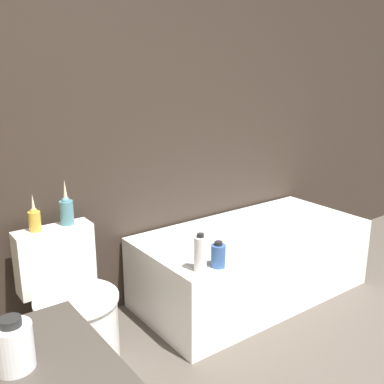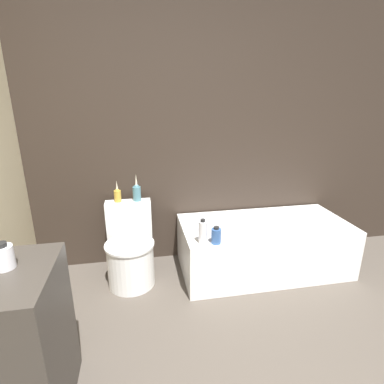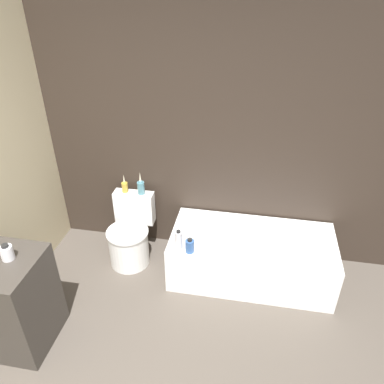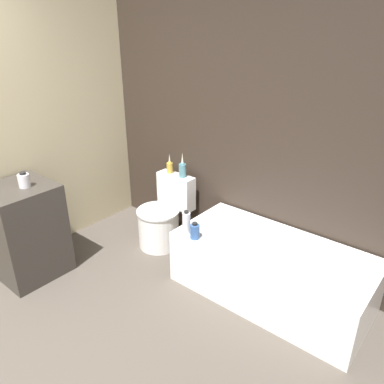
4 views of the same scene
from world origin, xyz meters
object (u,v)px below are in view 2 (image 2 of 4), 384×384
object	(u,v)px
vase_gold	(118,195)
shampoo_bottle_tall	(203,232)
toilet	(130,253)
soap_bottle_glass	(3,257)
vase_silver	(137,192)
bathtub	(263,245)
shampoo_bottle_short	(216,236)

from	to	relation	value
vase_gold	shampoo_bottle_tall	size ratio (longest dim) A/B	0.96
toilet	soap_bottle_glass	world-z (taller)	soap_bottle_glass
vase_gold	vase_silver	bearing A→B (deg)	-0.53
toilet	shampoo_bottle_tall	bearing A→B (deg)	-28.61
vase_silver	bathtub	bearing A→B (deg)	-12.05
vase_silver	soap_bottle_glass	bearing A→B (deg)	-115.66
toilet	shampoo_bottle_short	distance (m)	0.83
shampoo_bottle_short	toilet	bearing A→B (deg)	153.85
shampoo_bottle_tall	shampoo_bottle_short	xyz separation A→B (m)	(0.11, -0.02, -0.03)
soap_bottle_glass	shampoo_bottle_short	xyz separation A→B (m)	(1.24, 0.74, -0.36)
toilet	shampoo_bottle_tall	distance (m)	0.75
bathtub	shampoo_bottle_short	xyz separation A→B (m)	(-0.56, -0.31, 0.31)
toilet	vase_gold	xyz separation A→B (m)	(-0.09, 0.22, 0.49)
vase_gold	shampoo_bottle_tall	world-z (taller)	vase_gold
vase_gold	shampoo_bottle_short	xyz separation A→B (m)	(0.79, -0.56, -0.22)
soap_bottle_glass	vase_gold	size ratio (longest dim) A/B	0.65
shampoo_bottle_tall	toilet	bearing A→B (deg)	151.39
soap_bottle_glass	toilet	bearing A→B (deg)	63.63
shampoo_bottle_short	soap_bottle_glass	bearing A→B (deg)	-149.20
bathtub	shampoo_bottle_tall	xyz separation A→B (m)	(-0.67, -0.29, 0.34)
bathtub	shampoo_bottle_tall	distance (m)	0.81
toilet	vase_silver	size ratio (longest dim) A/B	2.74
soap_bottle_glass	shampoo_bottle_short	bearing A→B (deg)	30.80
shampoo_bottle_tall	shampoo_bottle_short	distance (m)	0.11
toilet	shampoo_bottle_tall	world-z (taller)	toilet
toilet	soap_bottle_glass	distance (m)	1.37
soap_bottle_glass	shampoo_bottle_short	distance (m)	1.49
toilet	vase_gold	size ratio (longest dim) A/B	3.43
vase_gold	shampoo_bottle_short	size ratio (longest dim) A/B	1.39
bathtub	soap_bottle_glass	bearing A→B (deg)	-149.79
vase_gold	shampoo_bottle_tall	bearing A→B (deg)	-38.48
bathtub	vase_gold	world-z (taller)	vase_gold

